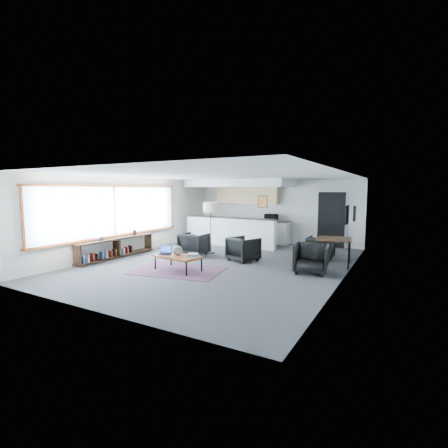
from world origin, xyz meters
The scene contains 21 objects.
room centered at (0.00, 0.00, 1.30)m, with size 7.02×9.02×2.62m.
window centered at (-3.46, -0.90, 1.46)m, with size 0.10×5.95×1.66m.
console centered at (-3.30, -1.05, 0.33)m, with size 0.35×3.00×0.80m.
kitchenette centered at (-1.20, 3.71, 1.38)m, with size 4.20×1.96×2.60m.
doorway centered at (2.30, 4.42, 1.07)m, with size 1.10×0.12×2.15m.
track_light centered at (-0.59, 2.20, 2.53)m, with size 1.60×0.07×0.15m.
wall_art_lower centered at (3.47, 0.40, 1.55)m, with size 0.03×0.38×0.48m.
wall_art_upper centered at (3.47, 1.70, 1.50)m, with size 0.03×0.34×0.44m.
kilim_rug centered at (-0.53, -1.39, 0.01)m, with size 2.60×2.01×0.01m.
coffee_table centered at (-0.53, -1.39, 0.38)m, with size 1.35×0.85×0.41m.
laptop centered at (-0.99, -1.37, 0.48)m, with size 0.41×0.37×0.24m.
ceramic_pot centered at (-0.59, -1.34, 0.55)m, with size 0.26×0.26×0.26m.
book_stack centered at (-0.07, -1.33, 0.46)m, with size 0.38×0.34×0.10m.
coaster centered at (-0.39, -1.59, 0.42)m, with size 0.11×0.11×0.01m.
armchair_left centered at (-1.33, 0.51, 0.42)m, with size 0.81×0.76×0.83m, color black.
armchair_right centered at (0.47, 0.57, 0.41)m, with size 0.80×0.75×0.82m, color black.
floor_lamp centered at (-1.07, 1.14, 1.52)m, with size 0.57×0.57×1.75m.
dining_table centered at (3.00, 1.34, 0.72)m, with size 1.04×1.04×0.80m.
dining_chair_near centered at (2.66, 0.12, 0.37)m, with size 0.71×0.67×0.73m, color black.
dining_chair_far centered at (2.47, 1.98, 0.34)m, with size 0.66×0.62×0.68m, color black.
microwave centered at (-0.04, 4.15, 1.10)m, with size 0.49×0.27×0.33m, color black.
Camera 1 is at (4.78, -8.27, 2.18)m, focal length 26.00 mm.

